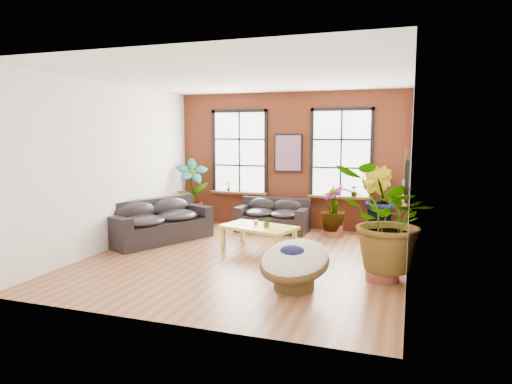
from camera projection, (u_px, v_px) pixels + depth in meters
room at (249, 170)px, 8.90m from camera, size 6.04×6.54×3.54m
sofa_back at (273, 216)px, 11.50m from camera, size 1.78×0.87×0.82m
sofa_left at (158, 222)px, 10.42m from camera, size 1.92×2.60×0.95m
coffee_table at (259, 228)px, 9.71m from camera, size 1.72×1.27×0.59m
papasan_chair at (294, 263)px, 7.17m from camera, size 1.31×1.32×0.83m
poster at (288, 153)px, 11.72m from camera, size 0.74×0.06×0.98m
tv_wall_unit at (406, 183)px, 8.41m from camera, size 0.13×1.86×1.20m
media_box at (393, 233)px, 10.18m from camera, size 0.67×0.60×0.48m
pot_back_left at (193, 218)px, 12.28m from camera, size 0.61×0.61×0.40m
pot_back_right at (378, 229)px, 10.92m from camera, size 0.50×0.50×0.35m
pot_right_wall at (382, 269)px, 7.61m from camera, size 0.62×0.62×0.41m
pot_mid at (333, 229)px, 10.97m from camera, size 0.55×0.55×0.33m
floor_plant_back_left at (192, 189)px, 12.16m from camera, size 1.05×0.96×1.65m
floor_plant_back_right at (378, 198)px, 10.83m from camera, size 1.09×1.08×1.54m
floor_plant_right_wall at (386, 219)px, 7.47m from camera, size 2.11×2.09×1.77m
floor_plant_mid at (333, 208)px, 10.88m from camera, size 0.86×0.86×1.08m
table_plant at (267, 222)px, 9.51m from camera, size 0.26×0.24×0.23m
sill_plant_left at (228, 186)px, 12.31m from camera, size 0.17×0.17×0.27m
sill_plant_right at (354, 191)px, 11.25m from camera, size 0.19×0.19×0.27m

